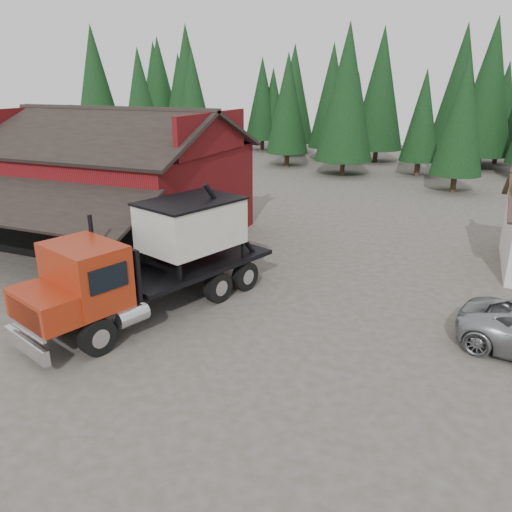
% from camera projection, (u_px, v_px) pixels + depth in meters
% --- Properties ---
extents(ground, '(120.00, 120.00, 0.00)m').
position_uv_depth(ground, '(211.00, 356.00, 16.23)').
color(ground, '#4D473C').
rests_on(ground, ground).
extents(red_barn, '(12.80, 13.63, 7.18)m').
position_uv_depth(red_barn, '(119.00, 189.00, 27.98)').
color(red_barn, maroon).
rests_on(red_barn, ground).
extents(conifer_backdrop, '(76.00, 16.00, 16.00)m').
position_uv_depth(conifer_backdrop, '(397.00, 165.00, 52.68)').
color(conifer_backdrop, black).
rests_on(conifer_backdrop, ground).
extents(near_pine_a, '(4.40, 4.40, 11.40)m').
position_uv_depth(near_pine_a, '(141.00, 104.00, 46.51)').
color(near_pine_a, '#382619').
rests_on(near_pine_a, ground).
extents(near_pine_b, '(3.96, 3.96, 10.40)m').
position_uv_depth(near_pine_b, '(462.00, 116.00, 38.09)').
color(near_pine_b, '#382619').
rests_on(near_pine_b, ground).
extents(near_pine_d, '(5.28, 5.28, 13.40)m').
position_uv_depth(near_pine_d, '(347.00, 93.00, 44.75)').
color(near_pine_d, '#382619').
rests_on(near_pine_d, ground).
extents(feed_truck, '(5.90, 10.78, 4.71)m').
position_uv_depth(feed_truck, '(157.00, 256.00, 18.81)').
color(feed_truck, black).
rests_on(feed_truck, ground).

